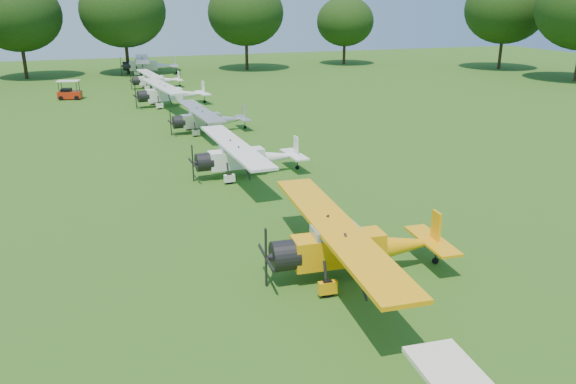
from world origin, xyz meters
name	(u,v)px	position (x,y,z in m)	size (l,w,h in m)	color
ground	(272,219)	(0.00, 0.00, 0.00)	(160.00, 160.00, 0.00)	#204C13
tree_belt	(347,37)	(3.57, 0.16, 8.03)	(137.36, 130.27, 14.52)	black
aircraft_2	(352,243)	(1.06, -6.17, 1.28)	(7.00, 11.15, 2.19)	#FFA70A
aircraft_3	(245,155)	(0.64, 7.02, 1.21)	(6.58, 10.46, 2.06)	white
aircraft_4	(207,118)	(0.85, 18.65, 1.11)	(6.08, 9.68, 1.91)	silver
aircraft_5	(169,92)	(-0.24, 30.82, 1.27)	(7.00, 11.11, 2.18)	white
aircraft_6	(155,79)	(-0.26, 42.69, 1.06)	(5.81, 9.25, 1.82)	white
aircraft_7	(148,64)	(0.33, 55.32, 1.39)	(7.58, 12.09, 2.38)	silver
golf_cart	(69,93)	(-9.30, 37.87, 0.63)	(2.43, 1.77, 1.88)	red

